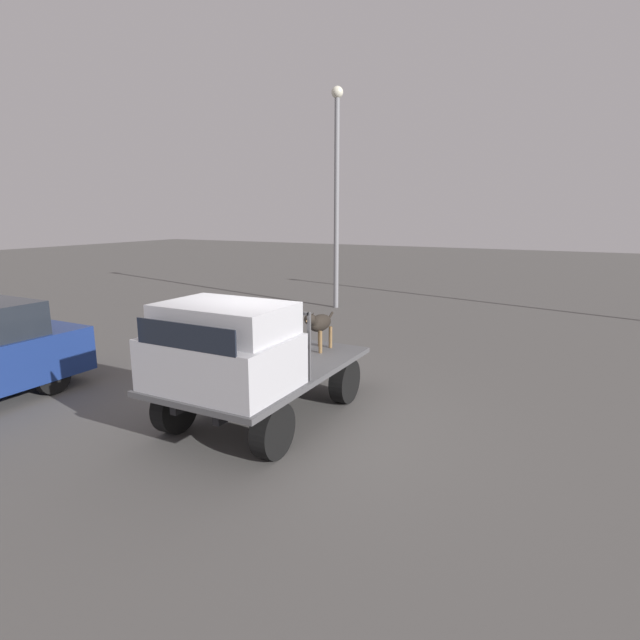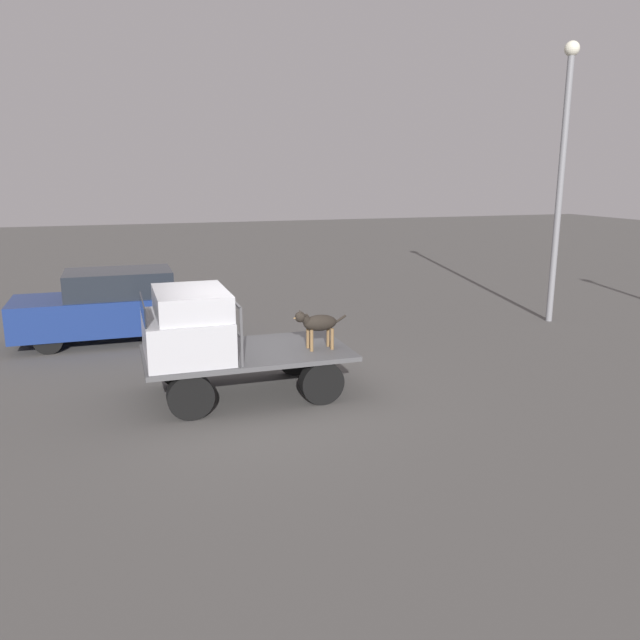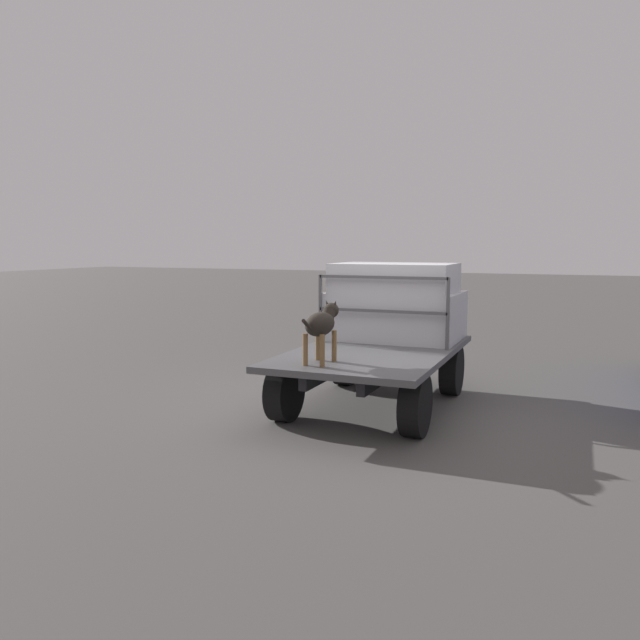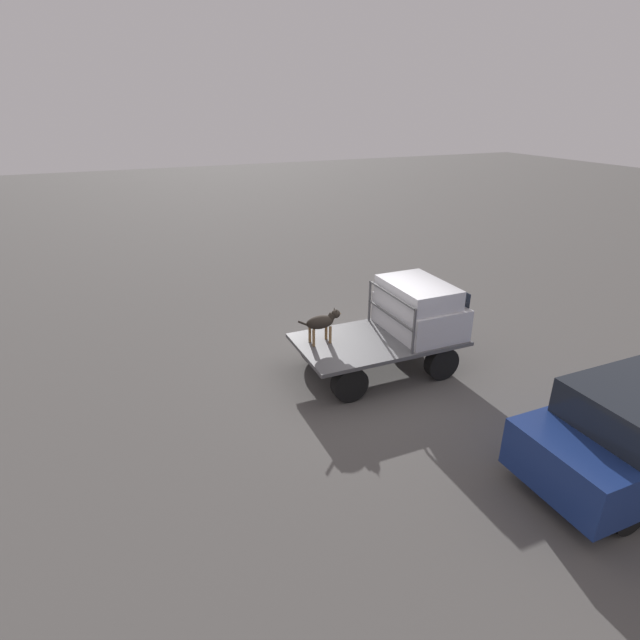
% 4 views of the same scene
% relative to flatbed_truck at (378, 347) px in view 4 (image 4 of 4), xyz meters
% --- Properties ---
extents(ground_plane, '(80.00, 80.00, 0.00)m').
position_rel_flatbed_truck_xyz_m(ground_plane, '(0.00, 0.00, -0.57)').
color(ground_plane, '#514F4C').
extents(flatbed_truck, '(3.49, 1.97, 0.79)m').
position_rel_flatbed_truck_xyz_m(flatbed_truck, '(0.00, 0.00, 0.00)').
color(flatbed_truck, black).
rests_on(flatbed_truck, ground).
extents(truck_cab, '(1.37, 1.85, 1.12)m').
position_rel_flatbed_truck_xyz_m(truck_cab, '(0.99, 0.00, 0.75)').
color(truck_cab, '#B7B7BC').
rests_on(truck_cab, flatbed_truck).
extents(truck_headboard, '(0.04, 1.85, 0.96)m').
position_rel_flatbed_truck_xyz_m(truck_headboard, '(0.26, 0.00, 0.85)').
color(truck_headboard, '#4C4C4F').
rests_on(truck_headboard, flatbed_truck).
extents(dog, '(0.97, 0.28, 0.72)m').
position_rel_flatbed_truck_xyz_m(dog, '(-1.17, 0.29, 0.68)').
color(dog, brown).
rests_on(dog, flatbed_truck).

